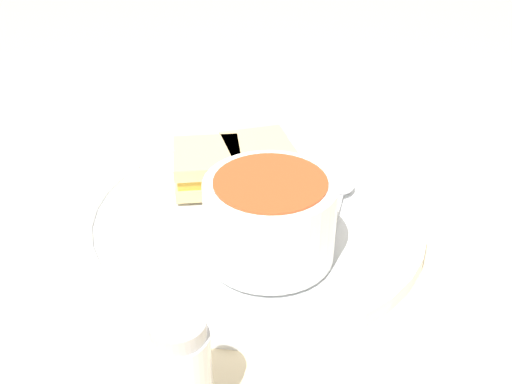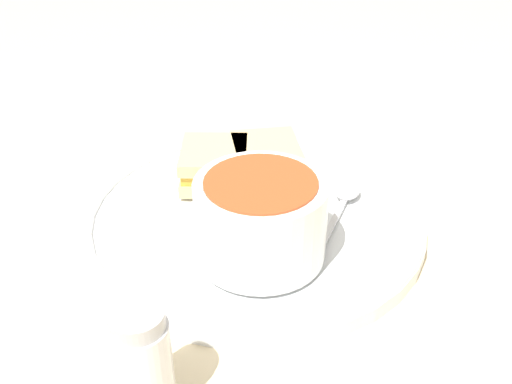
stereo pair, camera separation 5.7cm
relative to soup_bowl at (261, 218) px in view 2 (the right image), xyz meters
The scene contains 7 objects.
ground_plane 0.09m from the soup_bowl, 102.47° to the left, with size 2.40×2.40×0.00m, color beige.
plate 0.08m from the soup_bowl, 102.47° to the left, with size 0.33×0.33×0.02m.
soup_bowl is the anchor object (origin of this frame).
spoon 0.13m from the soup_bowl, 54.75° to the left, with size 0.04×0.12×0.01m.
sandwich_half_near 0.14m from the soup_bowl, 97.22° to the left, with size 0.09×0.09×0.04m.
sandwich_half_far 0.14m from the soup_bowl, 119.99° to the left, with size 0.08×0.08×0.04m.
salt_shaker 0.17m from the soup_bowl, 108.27° to the right, with size 0.04×0.04×0.09m.
Camera 2 is at (0.08, -0.48, 0.35)m, focal length 42.00 mm.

